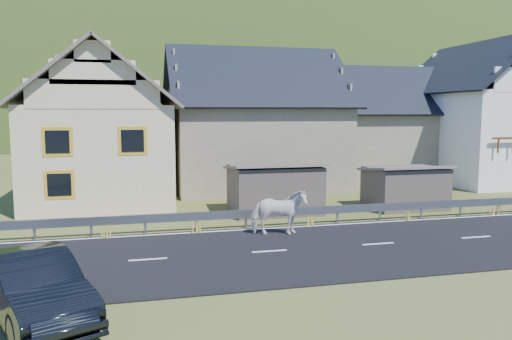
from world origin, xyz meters
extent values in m
plane|color=#404E1C|center=(0.00, 0.00, 0.00)|extent=(160.00, 160.00, 0.00)
cube|color=black|center=(0.00, 0.00, 0.02)|extent=(60.00, 7.00, 0.04)
cube|color=silver|center=(0.00, 0.00, 0.04)|extent=(60.00, 6.60, 0.01)
cube|color=#93969B|center=(0.00, 3.68, 0.58)|extent=(28.00, 0.08, 0.34)
cube|color=#93969B|center=(-12.00, 3.70, 0.35)|extent=(0.10, 0.06, 0.70)
cube|color=#93969B|center=(-10.00, 3.70, 0.35)|extent=(0.10, 0.06, 0.70)
cube|color=#93969B|center=(-8.00, 3.70, 0.35)|extent=(0.10, 0.06, 0.70)
cube|color=#93969B|center=(-6.00, 3.70, 0.35)|extent=(0.10, 0.06, 0.70)
cube|color=#93969B|center=(-4.00, 3.70, 0.35)|extent=(0.10, 0.06, 0.70)
cube|color=#93969B|center=(-2.00, 3.70, 0.35)|extent=(0.10, 0.06, 0.70)
cube|color=#93969B|center=(0.00, 3.70, 0.35)|extent=(0.10, 0.06, 0.70)
cube|color=#93969B|center=(2.00, 3.70, 0.35)|extent=(0.10, 0.06, 0.70)
cube|color=#93969B|center=(4.00, 3.70, 0.35)|extent=(0.10, 0.06, 0.70)
cube|color=#93969B|center=(6.00, 3.70, 0.35)|extent=(0.10, 0.06, 0.70)
cube|color=#93969B|center=(8.00, 3.70, 0.35)|extent=(0.10, 0.06, 0.70)
cube|color=#60544A|center=(-2.00, 6.50, 1.10)|extent=(4.30, 3.30, 2.40)
cube|color=#60544A|center=(4.50, 6.00, 1.00)|extent=(3.80, 2.90, 2.20)
cube|color=beige|center=(-10.00, 12.00, 2.50)|extent=(7.00, 9.00, 5.00)
cube|color=gold|center=(-11.60, 7.50, 3.40)|extent=(1.30, 0.12, 1.30)
cube|color=gold|center=(-8.40, 7.50, 3.40)|extent=(1.30, 0.12, 1.30)
cube|color=gold|center=(-11.60, 7.50, 1.50)|extent=(1.30, 0.12, 1.30)
cube|color=gray|center=(-12.00, 13.50, 6.56)|extent=(0.70, 0.70, 2.40)
cube|color=gray|center=(-1.00, 15.00, 2.50)|extent=(10.00, 9.00, 5.00)
cube|color=gray|center=(9.00, 17.00, 2.30)|extent=(9.00, 8.00, 4.60)
cube|color=white|center=(15.00, 14.00, 3.00)|extent=(8.00, 10.00, 6.00)
ellipsoid|color=#273C13|center=(5.00, 180.00, -20.00)|extent=(440.00, 280.00, 260.00)
imported|color=white|center=(-3.07, 2.13, 0.92)|extent=(1.30, 2.21, 1.75)
imported|color=black|center=(-10.60, -4.00, 0.77)|extent=(3.44, 4.93, 1.54)
camera|label=1|loc=(-8.29, -15.75, 4.69)|focal=35.00mm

